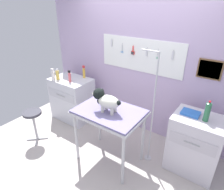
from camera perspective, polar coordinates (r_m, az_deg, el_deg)
ground at (r=3.27m, az=-4.67°, el=-19.51°), size 4.40×4.00×0.04m
rear_wall_panel at (r=3.54m, az=8.03°, el=6.93°), size 4.00×0.11×2.30m
grooming_table at (r=2.82m, az=-0.79°, el=-6.16°), size 0.97×0.68×0.90m
grooming_arm at (r=2.88m, az=11.56°, el=-5.78°), size 0.30×0.11×1.74m
dog at (r=2.68m, az=-1.86°, el=-1.51°), size 0.45×0.24×0.32m
counter_left at (r=4.15m, az=-11.46°, el=-1.07°), size 0.80×0.58×0.88m
cabinet_right at (r=3.13m, az=22.89°, el=-13.03°), size 0.68×0.54×0.89m
stool at (r=3.66m, az=-22.05°, el=-6.11°), size 0.31×0.31×0.59m
spray_bottle_short at (r=3.97m, az=-15.61°, el=5.64°), size 0.07×0.06×0.23m
shampoo_bottle at (r=3.80m, az=-12.26°, el=5.19°), size 0.05×0.05×0.23m
conditioner_bottle at (r=3.95m, az=-8.19°, el=6.49°), size 0.05×0.05×0.25m
detangler_spray at (r=3.99m, az=-16.82°, el=5.60°), size 0.07×0.07×0.22m
soda_bottle at (r=2.78m, az=26.06°, el=-4.40°), size 0.07×0.07×0.29m
supply_tray at (r=2.91m, az=21.94°, el=-4.90°), size 0.24×0.18×0.04m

